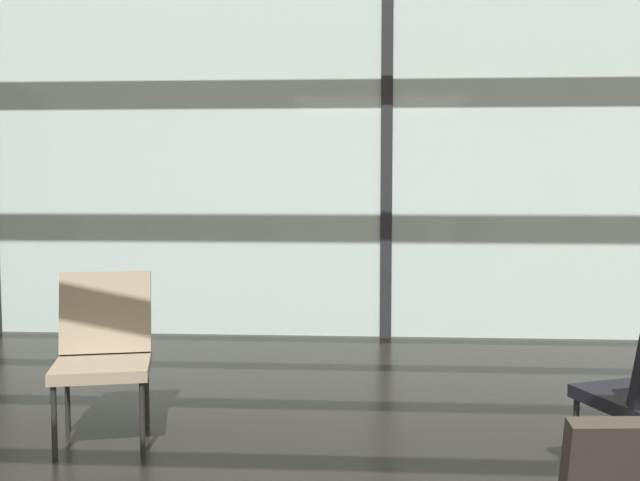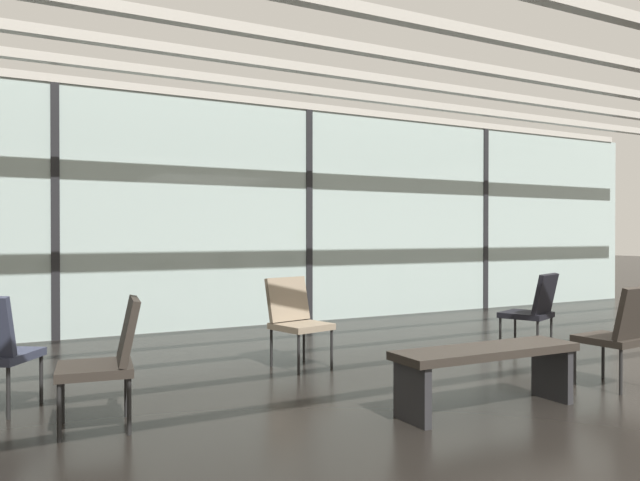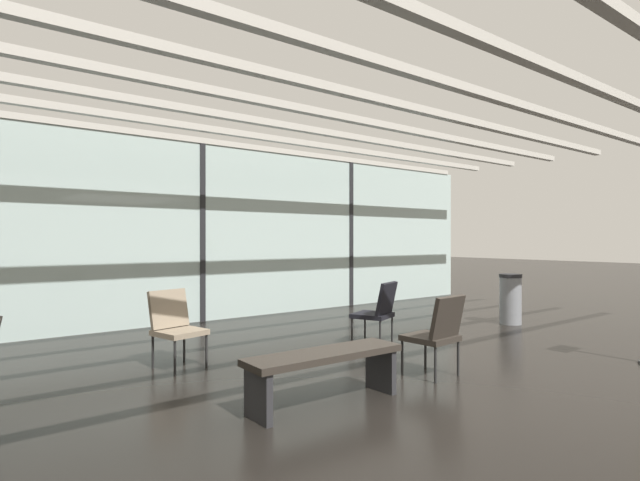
{
  "view_description": "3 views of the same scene",
  "coord_description": "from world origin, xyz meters",
  "views": [
    {
      "loc": [
        -0.15,
        -1.42,
        1.37
      ],
      "look_at": [
        -0.7,
        7.13,
        0.68
      ],
      "focal_mm": 42.72,
      "sensor_mm": 36.0,
      "label": 1
    },
    {
      "loc": [
        -4.22,
        -3.04,
        1.3
      ],
      "look_at": [
        -1.6,
        1.84,
        1.25
      ],
      "focal_mm": 34.69,
      "sensor_mm": 36.0,
      "label": 2
    },
    {
      "loc": [
        -3.65,
        -3.01,
        1.45
      ],
      "look_at": [
        0.17,
        1.95,
        1.44
      ],
      "focal_mm": 27.54,
      "sensor_mm": 36.0,
      "label": 3
    }
  ],
  "objects": [
    {
      "name": "parked_airplane",
      "position": [
        1.25,
        9.74,
        1.82
      ],
      "size": [
        13.48,
        3.64,
        3.64
      ],
      "color": "silver",
      "rests_on": "ground"
    },
    {
      "name": "window_mullion_1",
      "position": [
        0.0,
        5.2,
        1.58
      ],
      "size": [
        0.1,
        0.12,
        3.16
      ],
      "primitive_type": "cube",
      "color": "black",
      "rests_on": "ground"
    },
    {
      "name": "lounge_chair_1",
      "position": [
        -1.54,
        2.46,
        0.49
      ],
      "size": [
        0.59,
        0.62,
        0.87
      ],
      "rotation": [
        0.0,
        0.0,
        0.24
      ],
      "color": "#7F705B",
      "rests_on": "ground"
    },
    {
      "name": "glass_curtain_wall",
      "position": [
        0.0,
        5.2,
        1.58
      ],
      "size": [
        14.0,
        0.08,
        3.16
      ],
      "primitive_type": "cube",
      "color": "#A3B7B2",
      "rests_on": "ground"
    }
  ]
}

